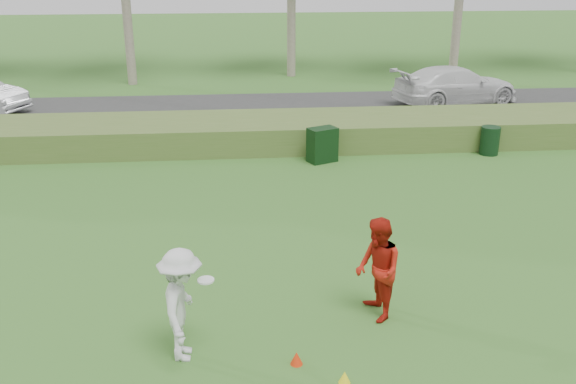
{
  "coord_description": "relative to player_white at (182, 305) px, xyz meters",
  "views": [
    {
      "loc": [
        -1.16,
        -9.03,
        6.28
      ],
      "look_at": [
        0.0,
        4.0,
        1.3
      ],
      "focal_mm": 40.0,
      "sensor_mm": 36.0,
      "label": 1
    }
  ],
  "objects": [
    {
      "name": "player_white",
      "position": [
        0.0,
        0.0,
        0.0
      ],
      "size": [
        0.92,
        1.28,
        1.92
      ],
      "rotation": [
        0.0,
        0.0,
        1.52
      ],
      "color": "silver",
      "rests_on": "ground"
    },
    {
      "name": "player_red",
      "position": [
        3.38,
        0.92,
        -0.01
      ],
      "size": [
        0.83,
        1.01,
        1.91
      ],
      "primitive_type": "imported",
      "rotation": [
        0.0,
        0.0,
        -1.44
      ],
      "color": "#AF1A0F",
      "rests_on": "ground"
    },
    {
      "name": "cone_yellow",
      "position": [
        2.49,
        -0.92,
        -0.86
      ],
      "size": [
        0.19,
        0.19,
        0.2
      ],
      "primitive_type": "cone",
      "color": "yellow",
      "rests_on": "ground"
    },
    {
      "name": "utility_cabinet",
      "position": [
        3.67,
        10.02,
        -0.42
      ],
      "size": [
        1.01,
        0.85,
        1.08
      ],
      "primitive_type": "cube",
      "rotation": [
        0.0,
        0.0,
        0.43
      ],
      "color": "black",
      "rests_on": "ground"
    },
    {
      "name": "trash_bin",
      "position": [
        9.19,
        10.3,
        -0.5
      ],
      "size": [
        0.63,
        0.63,
        0.91
      ],
      "primitive_type": "cylinder",
      "rotation": [
        0.0,
        0.0,
        0.03
      ],
      "color": "black",
      "rests_on": "ground"
    },
    {
      "name": "ground",
      "position": [
        2.06,
        0.01,
        -0.96
      ],
      "size": [
        120.0,
        120.0,
        0.0
      ],
      "primitive_type": "plane",
      "color": "#2C6321",
      "rests_on": "ground"
    },
    {
      "name": "cone_orange",
      "position": [
        1.8,
        -0.38,
        -0.85
      ],
      "size": [
        0.2,
        0.2,
        0.22
      ],
      "primitive_type": "cone",
      "color": "red",
      "rests_on": "ground"
    },
    {
      "name": "reed_strip",
      "position": [
        2.06,
        12.01,
        -0.51
      ],
      "size": [
        80.0,
        3.0,
        0.9
      ],
      "primitive_type": "cube",
      "color": "#466428",
      "rests_on": "ground"
    },
    {
      "name": "park_road",
      "position": [
        2.06,
        17.01,
        -0.93
      ],
      "size": [
        80.0,
        6.0,
        0.06
      ],
      "primitive_type": "cube",
      "color": "#2D2D2D",
      "rests_on": "ground"
    },
    {
      "name": "car_right",
      "position": [
        10.39,
        17.24,
        -0.11
      ],
      "size": [
        5.81,
        3.49,
        1.57
      ],
      "primitive_type": "imported",
      "rotation": [
        0.0,
        0.0,
        1.82
      ],
      "color": "white",
      "rests_on": "park_road"
    }
  ]
}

